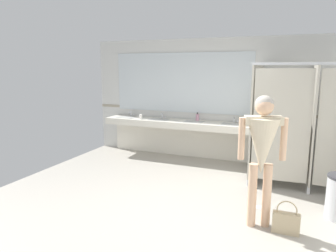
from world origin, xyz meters
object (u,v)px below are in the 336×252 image
at_px(person_standing, 262,145).
at_px(soap_dispenser, 197,117).
at_px(paper_cup, 141,117).
at_px(handbag, 286,222).

xyz_separation_m(person_standing, soap_dispenser, (-1.63, 2.64, -0.14)).
distance_m(soap_dispenser, paper_cup, 1.27).
distance_m(person_standing, soap_dispenser, 3.10).
xyz_separation_m(person_standing, handbag, (0.33, -0.07, -0.91)).
bearing_deg(soap_dispenser, person_standing, -58.33).
bearing_deg(soap_dispenser, handbag, -54.05).
bearing_deg(handbag, soap_dispenser, 125.95).
distance_m(handbag, paper_cup, 4.07).
bearing_deg(person_standing, handbag, -11.41).
relative_size(person_standing, handbag, 3.99).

